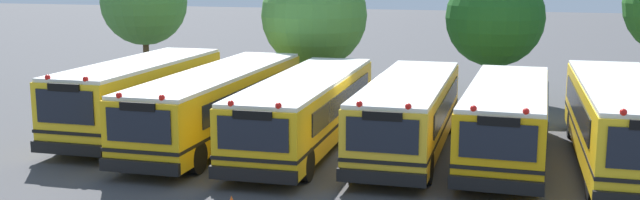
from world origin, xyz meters
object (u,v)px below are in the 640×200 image
object	(u,v)px
school_bus_4	(507,119)
school_bus_0	(140,94)
tree_2	(492,18)
school_bus_5	(621,120)
school_bus_2	(306,108)
school_bus_1	(220,101)
tree_0	(144,3)
tree_1	(314,14)
school_bus_3	(409,112)

from	to	relation	value
school_bus_4	school_bus_0	bearing A→B (deg)	0.09
tree_2	school_bus_4	bearing A→B (deg)	-84.35
school_bus_5	school_bus_0	bearing A→B (deg)	-1.01
school_bus_0	tree_2	xyz separation A→B (m)	(12.06, 10.43, 2.31)
school_bus_0	school_bus_2	bearing A→B (deg)	176.86
school_bus_0	school_bus_4	size ratio (longest dim) A/B	0.99
school_bus_4	tree_2	distance (m)	11.06
school_bus_1	school_bus_4	bearing A→B (deg)	178.59
tree_0	tree_1	bearing A→B (deg)	-9.65
school_bus_0	tree_1	bearing A→B (deg)	-116.03
school_bus_1	tree_1	size ratio (longest dim) A/B	1.86
school_bus_5	tree_0	bearing A→B (deg)	-26.19
school_bus_0	tree_2	distance (m)	16.11
school_bus_5	school_bus_4	bearing A→B (deg)	4.11
school_bus_0	school_bus_5	world-z (taller)	school_bus_0
school_bus_1	tree_0	bearing A→B (deg)	-50.80
school_bus_2	tree_0	size ratio (longest dim) A/B	1.73
tree_0	school_bus_2	bearing A→B (deg)	-41.67
school_bus_1	school_bus_4	size ratio (longest dim) A/B	1.22
school_bus_2	school_bus_5	distance (m)	10.03
tree_1	tree_2	xyz separation A→B (m)	(7.90, 1.73, -0.17)
school_bus_0	school_bus_3	xyz separation A→B (m)	(9.97, -0.10, -0.12)
school_bus_0	school_bus_2	distance (m)	6.50
school_bus_2	school_bus_5	xyz separation A→B (m)	(10.03, 0.30, 0.11)
tree_0	tree_2	size ratio (longest dim) A/B	1.07
school_bus_2	tree_1	distance (m)	9.66
school_bus_0	school_bus_4	distance (m)	13.13
school_bus_1	tree_0	world-z (taller)	tree_0
school_bus_4	school_bus_5	world-z (taller)	school_bus_5
school_bus_5	tree_0	xyz separation A→B (m)	(-21.99, 10.35, 2.80)
tree_0	tree_2	distance (m)	17.54
school_bus_2	tree_0	xyz separation A→B (m)	(-11.96, 10.65, 2.90)
school_bus_3	tree_2	size ratio (longest dim) A/B	1.69
school_bus_1	tree_2	bearing A→B (deg)	-130.37
school_bus_0	school_bus_5	size ratio (longest dim) A/B	0.87
school_bus_5	tree_2	xyz separation A→B (m)	(-4.46, 10.43, 2.33)
school_bus_4	school_bus_5	bearing A→B (deg)	-173.47
school_bus_2	school_bus_3	size ratio (longest dim) A/B	1.10
school_bus_2	tree_1	world-z (taller)	tree_1
school_bus_3	tree_1	world-z (taller)	tree_1
school_bus_1	school_bus_5	world-z (taller)	school_bus_5
school_bus_2	school_bus_1	bearing A→B (deg)	-4.31
school_bus_4	school_bus_5	distance (m)	3.41
tree_0	tree_2	bearing A→B (deg)	0.29
school_bus_4	tree_1	xyz separation A→B (m)	(-8.96, 9.01, 2.59)
school_bus_4	school_bus_5	size ratio (longest dim) A/B	0.88
school_bus_0	school_bus_1	xyz separation A→B (m)	(3.22, -0.14, -0.09)
tree_0	tree_2	world-z (taller)	tree_0
school_bus_2	tree_2	world-z (taller)	tree_2
school_bus_2	school_bus_0	bearing A→B (deg)	-4.14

